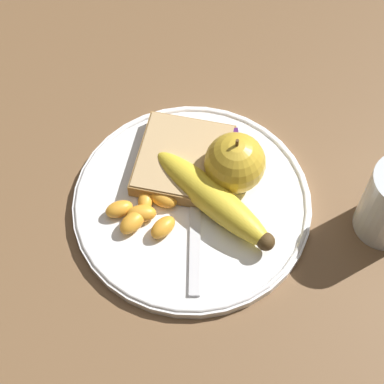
{
  "coord_description": "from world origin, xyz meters",
  "views": [
    {
      "loc": [
        -0.36,
        0.02,
        0.65
      ],
      "look_at": [
        0.0,
        0.0,
        0.03
      ],
      "focal_mm": 60.0,
      "sensor_mm": 36.0,
      "label": 1
    }
  ],
  "objects_px": {
    "jam_packet": "(226,147)",
    "banana": "(213,199)",
    "apple": "(235,163)",
    "plate": "(192,203)",
    "fork": "(193,203)",
    "bread_slice": "(184,160)"
  },
  "relations": [
    {
      "from": "bread_slice",
      "to": "fork",
      "type": "relative_size",
      "value": 0.7
    },
    {
      "from": "bread_slice",
      "to": "plate",
      "type": "bearing_deg",
      "value": -172.54
    },
    {
      "from": "jam_packet",
      "to": "apple",
      "type": "bearing_deg",
      "value": -171.58
    },
    {
      "from": "banana",
      "to": "fork",
      "type": "xyz_separation_m",
      "value": [
        0.01,
        0.02,
        -0.02
      ]
    },
    {
      "from": "plate",
      "to": "bread_slice",
      "type": "bearing_deg",
      "value": 7.46
    },
    {
      "from": "apple",
      "to": "jam_packet",
      "type": "relative_size",
      "value": 2.02
    },
    {
      "from": "banana",
      "to": "jam_packet",
      "type": "bearing_deg",
      "value": -15.81
    },
    {
      "from": "fork",
      "to": "apple",
      "type": "bearing_deg",
      "value": -54.32
    },
    {
      "from": "plate",
      "to": "fork",
      "type": "distance_m",
      "value": 0.01
    },
    {
      "from": "plate",
      "to": "fork",
      "type": "height_order",
      "value": "fork"
    },
    {
      "from": "fork",
      "to": "banana",
      "type": "bearing_deg",
      "value": -101.37
    },
    {
      "from": "apple",
      "to": "fork",
      "type": "xyz_separation_m",
      "value": [
        -0.03,
        0.05,
        -0.03
      ]
    },
    {
      "from": "plate",
      "to": "jam_packet",
      "type": "bearing_deg",
      "value": -34.51
    },
    {
      "from": "apple",
      "to": "jam_packet",
      "type": "height_order",
      "value": "apple"
    },
    {
      "from": "plate",
      "to": "banana",
      "type": "height_order",
      "value": "banana"
    },
    {
      "from": "plate",
      "to": "bread_slice",
      "type": "distance_m",
      "value": 0.05
    },
    {
      "from": "plate",
      "to": "apple",
      "type": "distance_m",
      "value": 0.07
    },
    {
      "from": "plate",
      "to": "jam_packet",
      "type": "xyz_separation_m",
      "value": [
        0.06,
        -0.04,
        0.01
      ]
    },
    {
      "from": "plate",
      "to": "apple",
      "type": "xyz_separation_m",
      "value": [
        0.03,
        -0.05,
        0.04
      ]
    },
    {
      "from": "plate",
      "to": "apple",
      "type": "relative_size",
      "value": 3.48
    },
    {
      "from": "apple",
      "to": "banana",
      "type": "height_order",
      "value": "apple"
    },
    {
      "from": "jam_packet",
      "to": "banana",
      "type": "bearing_deg",
      "value": 164.19
    }
  ]
}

